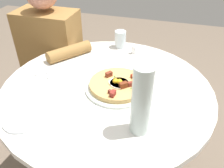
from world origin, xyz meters
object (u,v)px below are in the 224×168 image
Objects in this scene: pizza_plate at (117,88)px; fork at (34,74)px; breakfast_pizza at (118,84)px; salt_shaker at (134,50)px; pepper_shaker at (146,71)px; dining_table at (107,114)px; water_bottle at (141,101)px; bread_plate at (23,119)px; person_seated at (55,71)px; water_glass at (120,39)px; knife at (38,71)px.

fork is at bearing 1.59° from pizza_plate.
salt_shaker is at bearing -89.47° from breakfast_pizza.
pepper_shaker is at bearing -124.41° from breakfast_pizza.
salt_shaker reaches higher than dining_table.
water_bottle is at bearing 104.09° from salt_shaker.
dining_table is 0.44m from water_bottle.
breakfast_pizza is 5.74× the size of pepper_shaker.
dining_table is at bearing 6.03° from fork.
fork is at bearing -65.47° from bread_plate.
water_bottle is at bearing 122.78° from pizza_plate.
dining_table is 3.79× the size of breakfast_pizza.
breakfast_pizza is 5.47× the size of salt_shaker.
pepper_shaker is (-0.11, -0.15, 0.02)m from pizza_plate.
person_seated is at bearing -19.08° from pepper_shaker.
water_glass reaches higher than dining_table.
pepper_shaker is (-0.21, 0.27, -0.03)m from water_glass.
water_bottle is at bearing 139.29° from person_seated.
person_seated reaches higher than water_glass.
knife is at bearing -3.14° from pizza_plate.
knife is (-0.13, 0.36, 0.24)m from person_seated.
water_glass is at bearing -76.70° from breakfast_pizza.
breakfast_pizza is 0.44m from fork.
pizza_plate is 0.19m from pepper_shaker.
salt_shaker is (0.00, -0.37, 0.02)m from pizza_plate.
water_bottle is at bearing 122.74° from breakfast_pizza.
dining_table is 3.61× the size of water_bottle.
pizza_plate is at bearing -57.22° from water_bottle.
salt_shaker is 0.24m from pepper_shaker.
pizza_plate is at bearing 5.41° from fork.
person_seated is 0.78m from bread_plate.
water_glass is 0.12m from salt_shaker.
water_bottle is at bearing -169.75° from bread_plate.
dining_table is 0.64m from person_seated.
water_glass is at bearing -105.37° from bread_plate.
person_seated reaches higher than breakfast_pizza.
pepper_shaker reaches higher than fork.
salt_shaker reaches higher than pepper_shaker.
pepper_shaker is at bearing -131.50° from bread_plate.
dining_table is 0.42m from knife.
water_glass reaches higher than pepper_shaker.
pizza_plate is 1.69× the size of knife.
bread_plate is (0.30, 0.31, -0.02)m from breakfast_pizza.
pizza_plate is 6.34× the size of salt_shaker.
water_glass is 2.13× the size of salt_shaker.
breakfast_pizza is at bearing -134.59° from bread_plate.
breakfast_pizza is 0.95× the size of water_bottle.
water_bottle reaches higher than breakfast_pizza.
water_bottle is 0.40m from pepper_shaker.
water_bottle reaches higher than salt_shaker.
pizza_plate is 1.69× the size of fork.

